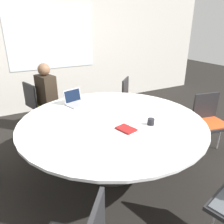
# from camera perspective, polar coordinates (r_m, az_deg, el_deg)

# --- Properties ---
(ground_plane) EXTENTS (16.00, 16.00, 0.00)m
(ground_plane) POSITION_cam_1_polar(r_m,az_deg,el_deg) (3.05, -0.00, -14.46)
(ground_plane) COLOR black
(wall_back) EXTENTS (8.00, 0.07, 2.70)m
(wall_back) POSITION_cam_1_polar(r_m,az_deg,el_deg) (4.99, -15.35, 16.18)
(wall_back) COLOR silver
(wall_back) RESTS_ON ground_plane
(conference_table) EXTENTS (2.25, 2.25, 0.73)m
(conference_table) POSITION_cam_1_polar(r_m,az_deg,el_deg) (2.72, -0.00, -3.54)
(conference_table) COLOR #333333
(conference_table) RESTS_ON ground_plane
(chair_0) EXTENTS (0.53, 0.54, 0.86)m
(chair_0) POSITION_cam_1_polar(r_m,az_deg,el_deg) (4.15, -18.84, 2.71)
(chair_0) COLOR #262628
(chair_0) RESTS_ON ground_plane
(chair_4) EXTENTS (0.51, 0.50, 0.86)m
(chair_4) POSITION_cam_1_polar(r_m,az_deg,el_deg) (3.54, 24.16, -1.45)
(chair_4) COLOR #262628
(chair_4) RESTS_ON ground_plane
(chair_5) EXTENTS (0.61, 0.61, 0.86)m
(chair_5) POSITION_cam_1_polar(r_m,az_deg,el_deg) (4.16, 5.16, 3.92)
(chair_5) COLOR #262628
(chair_5) RESTS_ON ground_plane
(person_0) EXTENTS (0.33, 0.41, 1.21)m
(person_0) POSITION_cam_1_polar(r_m,az_deg,el_deg) (3.92, -16.52, 4.85)
(person_0) COLOR #2D2319
(person_0) RESTS_ON ground_plane
(laptop) EXTENTS (0.34, 0.32, 0.21)m
(laptop) POSITION_cam_1_polar(r_m,az_deg,el_deg) (3.20, -9.55, 2.88)
(laptop) COLOR #99999E
(laptop) RESTS_ON conference_table
(spiral_notebook) EXTENTS (0.20, 0.24, 0.02)m
(spiral_notebook) POSITION_cam_1_polar(r_m,az_deg,el_deg) (2.43, 3.69, -4.44)
(spiral_notebook) COLOR maroon
(spiral_notebook) RESTS_ON conference_table
(coffee_cup) EXTENTS (0.08, 0.08, 0.08)m
(coffee_cup) POSITION_cam_1_polar(r_m,az_deg,el_deg) (2.58, 10.13, -2.50)
(coffee_cup) COLOR black
(coffee_cup) RESTS_ON conference_table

